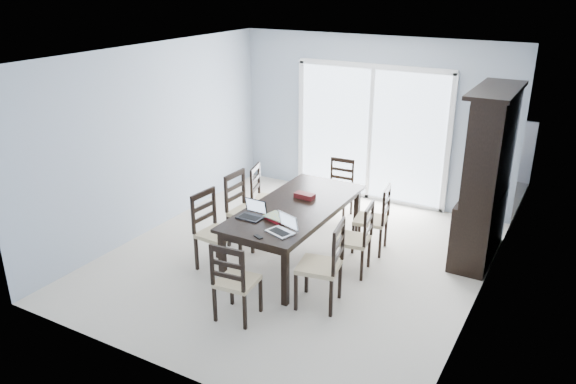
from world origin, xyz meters
name	(u,v)px	position (x,y,z in m)	size (l,w,h in m)	color
floor	(295,259)	(0.00, 0.00, 0.00)	(5.00, 5.00, 0.00)	beige
ceiling	(296,54)	(0.00, 0.00, 2.60)	(5.00, 5.00, 0.00)	white
back_wall	(372,120)	(0.00, 2.50, 1.30)	(4.50, 0.02, 2.60)	#94A1B1
wall_left	(155,139)	(-2.25, 0.00, 1.30)	(0.02, 5.00, 2.60)	#94A1B1
wall_right	(487,197)	(2.25, 0.00, 1.30)	(0.02, 5.00, 2.60)	#94A1B1
balcony	(388,181)	(0.00, 3.50, -0.05)	(4.50, 2.00, 0.10)	gray
railing	(408,136)	(0.00, 4.50, 0.55)	(4.50, 0.06, 1.10)	#99999E
dining_table	(296,211)	(0.00, 0.00, 0.67)	(1.00, 2.20, 0.75)	black
china_hutch	(486,179)	(2.02, 1.25, 1.07)	(0.50, 1.38, 2.20)	black
sliding_door	(371,133)	(0.00, 2.48, 1.09)	(2.52, 0.05, 2.18)	silver
chair_left_near	(211,222)	(-0.82, -0.66, 0.60)	(0.47, 0.46, 1.13)	black
chair_left_mid	(242,201)	(-0.86, 0.07, 0.61)	(0.46, 0.45, 1.15)	black
chair_left_far	(263,191)	(-0.86, 0.61, 0.57)	(0.51, 0.50, 1.08)	black
chair_right_near	(328,256)	(0.83, -0.79, 0.61)	(0.52, 0.51, 1.16)	black
chair_right_mid	(360,231)	(0.84, 0.07, 0.56)	(0.46, 0.45, 1.06)	black
chair_right_far	(378,212)	(0.82, 0.73, 0.56)	(0.47, 0.45, 1.06)	black
chair_end_near	(233,274)	(0.10, -1.54, 0.56)	(0.43, 0.44, 1.05)	black
chair_end_far	(340,182)	(-0.11, 1.60, 0.53)	(0.40, 0.41, 1.01)	black
laptop_dark	(250,214)	(-0.28, -0.60, 0.80)	(0.31, 0.22, 0.21)	black
laptop_silver	(280,229)	(0.23, -0.79, 0.80)	(0.35, 0.29, 0.21)	silver
book_stack	(277,218)	(0.02, -0.48, 0.77)	(0.33, 0.28, 0.05)	maroon
cell_phone	(258,237)	(0.08, -1.00, 0.76)	(0.11, 0.05, 0.01)	black
game_box	(305,196)	(-0.02, 0.27, 0.78)	(0.26, 0.13, 0.06)	#541410
hot_tub	(359,147)	(-0.64, 3.59, 0.47)	(2.11, 1.97, 0.94)	brown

